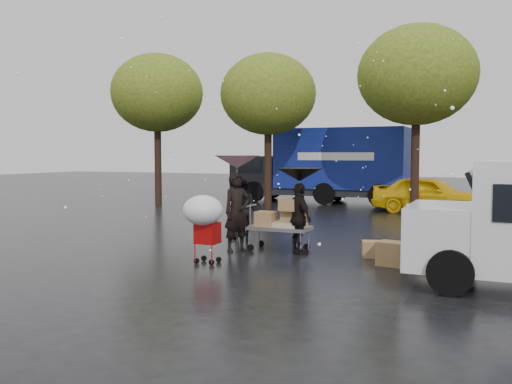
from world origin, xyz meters
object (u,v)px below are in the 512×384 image
at_px(person_black, 299,218).
at_px(yellow_taxi, 430,195).
at_px(vendor_cart, 282,221).
at_px(person_pink, 237,212).
at_px(blue_truck, 325,166).
at_px(shopping_cart, 204,214).

height_order(person_black, yellow_taxi, person_black).
distance_m(vendor_cart, yellow_taxi, 10.18).
distance_m(person_pink, blue_truck, 13.54).
relative_size(vendor_cart, shopping_cart, 1.04).
distance_m(vendor_cart, shopping_cart, 2.36).
bearing_deg(person_black, shopping_cart, 95.93).
bearing_deg(shopping_cart, person_black, 54.12).
distance_m(person_black, shopping_cart, 2.44).
bearing_deg(yellow_taxi, shopping_cart, 174.26).
bearing_deg(shopping_cart, person_pink, 91.09).
bearing_deg(yellow_taxi, person_black, 179.04).
distance_m(person_pink, person_black, 1.49).
height_order(blue_truck, yellow_taxi, blue_truck).
xyz_separation_m(shopping_cart, yellow_taxi, (3.30, 12.04, -0.33)).
bearing_deg(yellow_taxi, vendor_cart, 176.12).
relative_size(shopping_cart, blue_truck, 0.18).
bearing_deg(shopping_cart, vendor_cart, 66.53).
height_order(person_black, blue_truck, blue_truck).
relative_size(vendor_cart, blue_truck, 0.18).
height_order(person_black, vendor_cart, person_black).
relative_size(person_black, vendor_cart, 1.08).
bearing_deg(vendor_cart, blue_truck, 102.02).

